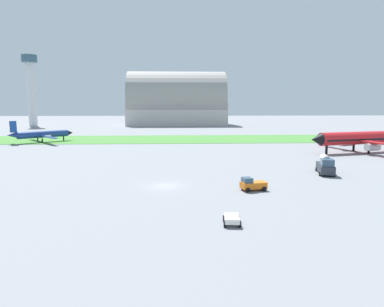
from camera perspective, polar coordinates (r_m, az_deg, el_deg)
ground_plane at (r=53.40m, az=-4.44°, el=-5.35°), size 600.00×600.00×0.00m
grass_taxiway_strip at (r=122.25m, az=-3.46°, el=2.38°), size 360.00×28.00×0.08m
airplane_taxiing_turboprop at (r=121.67m, az=-23.44°, el=2.91°), size 17.54×19.64×7.20m
airplane_parked_jet_far at (r=98.15m, az=25.70°, el=2.26°), size 28.08×28.42×10.19m
fuel_truck_near_gate at (r=66.47m, az=21.08°, el=-1.79°), size 3.97×6.90×3.29m
baggage_cart_midfield at (r=37.05m, az=6.55°, el=-10.65°), size 1.96×2.53×0.90m
pushback_tug_by_runway at (r=51.14m, az=9.87°, el=-5.01°), size 3.90×2.68×1.95m
hangar_distant at (r=202.94m, az=-2.53°, el=8.32°), size 55.98×30.40×30.46m
control_tower at (r=209.88m, az=-24.94°, el=10.20°), size 8.00×8.00×38.15m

